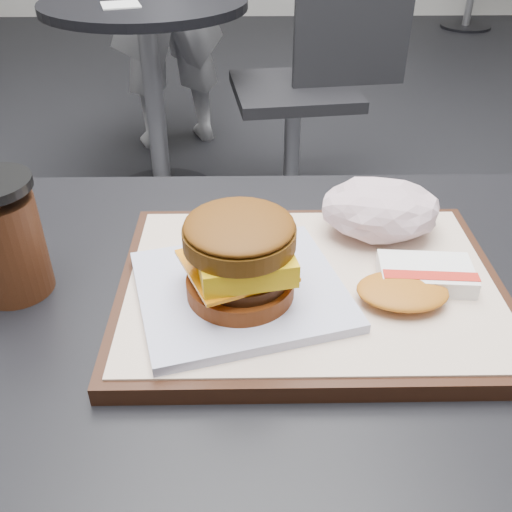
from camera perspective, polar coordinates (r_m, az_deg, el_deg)
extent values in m
cube|color=black|center=(0.57, -0.11, -7.69)|extent=(0.80, 0.60, 0.04)
cube|color=black|center=(0.58, 5.44, -3.22)|extent=(0.38, 0.28, 0.02)
cube|color=silver|center=(0.57, 5.49, -2.43)|extent=(0.36, 0.26, 0.00)
cube|color=white|center=(0.54, -1.55, -3.42)|extent=(0.23, 0.21, 0.01)
cylinder|color=maroon|center=(0.53, -1.58, -2.94)|extent=(0.12, 0.12, 0.02)
cylinder|color=#321607|center=(0.52, -1.38, -1.72)|extent=(0.11, 0.11, 0.01)
cube|color=orange|center=(0.52, -2.05, -0.94)|extent=(0.12, 0.12, 0.00)
cube|color=yellow|center=(0.51, -1.30, -0.02)|extent=(0.10, 0.10, 0.02)
cylinder|color=#613A0D|center=(0.50, -1.67, 1.95)|extent=(0.12, 0.12, 0.02)
ellipsoid|color=brown|center=(0.49, -1.69, 3.08)|extent=(0.12, 0.12, 0.02)
cube|color=white|center=(0.58, 16.59, -1.74)|extent=(0.09, 0.06, 0.02)
cube|color=red|center=(0.57, 17.13, -1.87)|extent=(0.09, 0.02, 0.00)
ellipsoid|color=orange|center=(0.55, 14.43, -3.40)|extent=(0.09, 0.06, 0.01)
cylinder|color=#452010|center=(0.61, -23.67, 0.89)|extent=(0.07, 0.07, 0.10)
cylinder|color=black|center=(2.38, -9.18, 6.14)|extent=(0.44, 0.44, 0.02)
cylinder|color=#A5A5AA|center=(2.23, -10.05, 14.28)|extent=(0.07, 0.07, 0.70)
cylinder|color=black|center=(2.13, -11.11, 23.48)|extent=(0.70, 0.70, 0.03)
cube|color=white|center=(2.05, -13.39, 23.26)|extent=(0.15, 0.15, 0.00)
cylinder|color=#9B9B9F|center=(2.20, 3.58, 10.26)|extent=(0.06, 0.06, 0.44)
cube|color=black|center=(2.12, 3.82, 16.18)|extent=(0.47, 0.47, 0.04)
cube|color=black|center=(2.08, 9.70, 21.79)|extent=(0.40, 0.08, 0.40)
cylinder|color=black|center=(5.36, 20.18, 20.76)|extent=(0.40, 0.40, 0.02)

